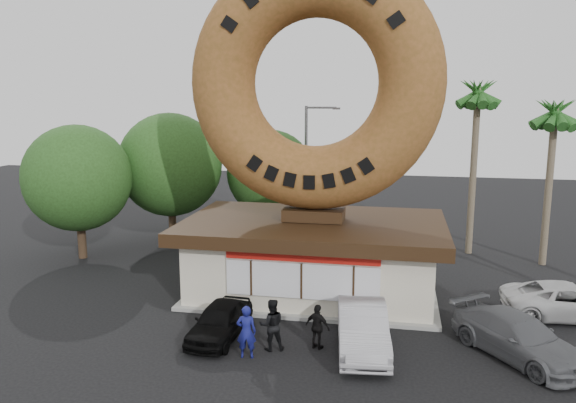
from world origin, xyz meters
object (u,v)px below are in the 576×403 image
(giant_donut, at_px, (315,83))
(car_white, at_px, (569,301))
(donut_shop, at_px, (313,254))
(person_center, at_px, (272,325))
(person_left, at_px, (246,332))
(person_right, at_px, (318,327))
(street_lamp, at_px, (308,165))
(car_grey, at_px, (518,337))
(car_black, at_px, (220,321))
(car_silver, at_px, (363,328))

(giant_donut, height_order, car_white, giant_donut)
(donut_shop, distance_m, person_center, 5.97)
(donut_shop, height_order, person_left, donut_shop)
(person_left, distance_m, person_right, 2.48)
(donut_shop, relative_size, street_lamp, 1.40)
(person_right, bearing_deg, donut_shop, -57.20)
(street_lamp, height_order, car_grey, street_lamp)
(street_lamp, distance_m, car_black, 15.81)
(car_white, bearing_deg, car_silver, 114.95)
(person_center, distance_m, car_silver, 3.12)
(street_lamp, relative_size, person_right, 5.05)
(giant_donut, distance_m, car_grey, 12.32)
(person_left, distance_m, car_white, 12.82)
(car_grey, height_order, car_white, car_grey)
(donut_shop, bearing_deg, car_white, -5.13)
(donut_shop, height_order, car_silver, donut_shop)
(street_lamp, bearing_deg, car_silver, -74.06)
(person_left, relative_size, car_silver, 0.39)
(car_black, relative_size, car_white, 0.75)
(street_lamp, height_order, person_left, street_lamp)
(street_lamp, xyz_separation_m, person_center, (1.31, -15.90, -3.58))
(person_center, relative_size, car_white, 0.36)
(person_right, relative_size, car_white, 0.32)
(person_center, xyz_separation_m, car_white, (10.79, 4.97, -0.21))
(giant_donut, bearing_deg, car_white, -5.22)
(car_black, bearing_deg, person_left, -40.58)
(donut_shop, height_order, car_white, donut_shop)
(car_silver, height_order, car_grey, car_silver)
(person_center, height_order, car_grey, person_center)
(donut_shop, height_order, person_right, donut_shop)
(person_left, height_order, car_white, person_left)
(person_left, bearing_deg, car_white, -161.91)
(giant_donut, height_order, car_silver, giant_donut)
(person_center, bearing_deg, donut_shop, -113.63)
(donut_shop, bearing_deg, street_lamp, 100.50)
(donut_shop, xyz_separation_m, car_black, (-2.58, -5.30, -1.12))
(car_silver, relative_size, car_white, 0.94)
(giant_donut, bearing_deg, car_silver, -64.51)
(person_right, distance_m, car_grey, 6.65)
(person_center, height_order, car_black, person_center)
(person_left, relative_size, car_black, 0.48)
(giant_donut, distance_m, person_left, 10.61)
(car_silver, bearing_deg, street_lamp, 98.93)
(person_center, height_order, car_white, person_center)
(giant_donut, distance_m, car_white, 13.28)
(giant_donut, distance_m, person_center, 10.11)
(street_lamp, distance_m, car_silver, 16.28)
(car_silver, xyz_separation_m, car_white, (7.75, 4.31, -0.08))
(donut_shop, distance_m, person_left, 6.79)
(giant_donut, distance_m, street_lamp, 11.17)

